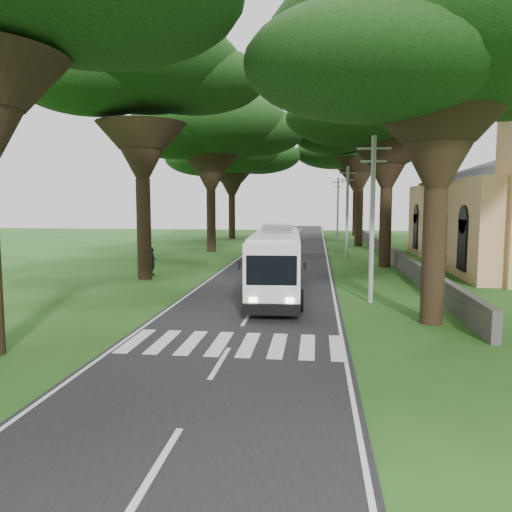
{
  "coord_description": "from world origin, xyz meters",
  "views": [
    {
      "loc": [
        2.86,
        -18.45,
        4.86
      ],
      "look_at": [
        -0.13,
        6.1,
        2.2
      ],
      "focal_mm": 35.0,
      "sensor_mm": 36.0,
      "label": 1
    }
  ],
  "objects_px": {
    "pole_near": "(372,217)",
    "distant_car_a": "(282,240)",
    "pole_mid": "(347,210)",
    "pedestrian": "(152,261)",
    "pole_far": "(338,208)",
    "coach_bus": "(276,262)",
    "distant_car_b": "(289,230)"
  },
  "relations": [
    {
      "from": "pole_near",
      "to": "pole_mid",
      "type": "bearing_deg",
      "value": 90.0
    },
    {
      "from": "pole_far",
      "to": "pedestrian",
      "type": "height_order",
      "value": "pole_far"
    },
    {
      "from": "pole_far",
      "to": "pedestrian",
      "type": "xyz_separation_m",
      "value": [
        -13.56,
        -32.35,
        -3.24
      ]
    },
    {
      "from": "coach_bus",
      "to": "pole_far",
      "type": "bearing_deg",
      "value": 80.44
    },
    {
      "from": "pole_mid",
      "to": "pole_far",
      "type": "relative_size",
      "value": 1.0
    },
    {
      "from": "pedestrian",
      "to": "pole_mid",
      "type": "bearing_deg",
      "value": -65.21
    },
    {
      "from": "coach_bus",
      "to": "distant_car_a",
      "type": "height_order",
      "value": "coach_bus"
    },
    {
      "from": "pole_near",
      "to": "pole_far",
      "type": "bearing_deg",
      "value": 90.0
    },
    {
      "from": "pole_far",
      "to": "coach_bus",
      "type": "height_order",
      "value": "pole_far"
    },
    {
      "from": "pole_near",
      "to": "pole_mid",
      "type": "relative_size",
      "value": 1.0
    },
    {
      "from": "coach_bus",
      "to": "pedestrian",
      "type": "bearing_deg",
      "value": 141.31
    },
    {
      "from": "pole_mid",
      "to": "pole_near",
      "type": "bearing_deg",
      "value": -90.0
    },
    {
      "from": "pole_mid",
      "to": "pedestrian",
      "type": "relative_size",
      "value": 4.24
    },
    {
      "from": "pole_mid",
      "to": "pedestrian",
      "type": "height_order",
      "value": "pole_mid"
    },
    {
      "from": "pole_mid",
      "to": "distant_car_b",
      "type": "bearing_deg",
      "value": 102.09
    },
    {
      "from": "pole_far",
      "to": "pedestrian",
      "type": "relative_size",
      "value": 4.24
    },
    {
      "from": "pole_near",
      "to": "coach_bus",
      "type": "relative_size",
      "value": 0.7
    },
    {
      "from": "pole_near",
      "to": "pole_far",
      "type": "height_order",
      "value": "same"
    },
    {
      "from": "pole_far",
      "to": "pole_near",
      "type": "bearing_deg",
      "value": -90.0
    },
    {
      "from": "pole_mid",
      "to": "coach_bus",
      "type": "bearing_deg",
      "value": -104.05
    },
    {
      "from": "pole_mid",
      "to": "distant_car_b",
      "type": "relative_size",
      "value": 2.26
    },
    {
      "from": "pole_near",
      "to": "distant_car_a",
      "type": "distance_m",
      "value": 32.88
    },
    {
      "from": "distant_car_a",
      "to": "pedestrian",
      "type": "bearing_deg",
      "value": 85.16
    },
    {
      "from": "pole_near",
      "to": "pole_mid",
      "type": "distance_m",
      "value": 20.0
    },
    {
      "from": "pole_far",
      "to": "coach_bus",
      "type": "bearing_deg",
      "value": -96.91
    },
    {
      "from": "coach_bus",
      "to": "distant_car_a",
      "type": "xyz_separation_m",
      "value": [
        -1.86,
        30.82,
        -1.15
      ]
    },
    {
      "from": "pole_mid",
      "to": "coach_bus",
      "type": "relative_size",
      "value": 0.7
    },
    {
      "from": "pole_mid",
      "to": "distant_car_a",
      "type": "distance_m",
      "value": 14.14
    },
    {
      "from": "pole_near",
      "to": "distant_car_b",
      "type": "relative_size",
      "value": 2.26
    },
    {
      "from": "pole_near",
      "to": "distant_car_b",
      "type": "height_order",
      "value": "pole_near"
    },
    {
      "from": "pole_far",
      "to": "coach_bus",
      "type": "relative_size",
      "value": 0.7
    },
    {
      "from": "pole_mid",
      "to": "coach_bus",
      "type": "distance_m",
      "value": 19.52
    }
  ]
}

